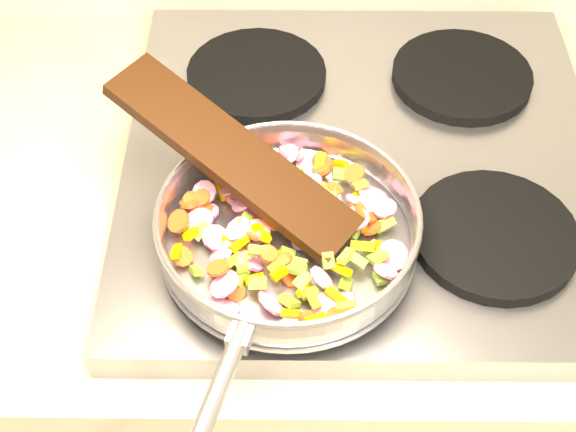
{
  "coord_description": "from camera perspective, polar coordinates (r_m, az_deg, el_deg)",
  "views": [
    {
      "loc": [
        -0.79,
        0.95,
        1.65
      ],
      "look_at": [
        -0.79,
        1.51,
        1.0
      ],
      "focal_mm": 50.0,
      "sensor_mm": 36.0,
      "label": 1
    }
  ],
  "objects": [
    {
      "name": "saute_pan",
      "position": [
        0.87,
        -0.05,
        -0.86
      ],
      "size": [
        0.32,
        0.48,
        0.05
      ],
      "rotation": [
        0.0,
        0.0,
        -0.29
      ],
      "color": "#9E9EA5",
      "rests_on": "grate_fl"
    },
    {
      "name": "grate_fr",
      "position": [
        0.94,
        14.47,
        -1.32
      ],
      "size": [
        0.19,
        0.19,
        0.02
      ],
      "primitive_type": "cylinder",
      "color": "black",
      "rests_on": "cooktop"
    },
    {
      "name": "wooden_spatula",
      "position": [
        0.89,
        -3.99,
        4.31
      ],
      "size": [
        0.29,
        0.24,
        0.1
      ],
      "primitive_type": "cube",
      "rotation": [
        0.0,
        -0.28,
        2.52
      ],
      "color": "black",
      "rests_on": "saute_pan"
    },
    {
      "name": "vegetable_heap",
      "position": [
        0.88,
        -0.02,
        -1.02
      ],
      "size": [
        0.27,
        0.27,
        0.05
      ],
      "color": "#C41355",
      "rests_on": "saute_pan"
    },
    {
      "name": "cooktop",
      "position": [
        1.03,
        5.35,
        3.76
      ],
      "size": [
        0.6,
        0.6,
        0.04
      ],
      "primitive_type": "cube",
      "color": "#939399",
      "rests_on": "counter_top"
    },
    {
      "name": "grate_bl",
      "position": [
        1.11,
        -2.25,
        10.01
      ],
      "size": [
        0.19,
        0.19,
        0.02
      ],
      "primitive_type": "cylinder",
      "color": "black",
      "rests_on": "cooktop"
    },
    {
      "name": "grate_fl",
      "position": [
        0.91,
        -2.86,
        -1.24
      ],
      "size": [
        0.19,
        0.19,
        0.02
      ],
      "primitive_type": "cylinder",
      "color": "black",
      "rests_on": "cooktop"
    },
    {
      "name": "grate_br",
      "position": [
        1.13,
        12.26,
        9.71
      ],
      "size": [
        0.19,
        0.19,
        0.02
      ],
      "primitive_type": "cylinder",
      "color": "black",
      "rests_on": "cooktop"
    }
  ]
}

